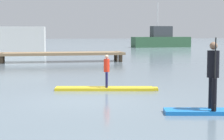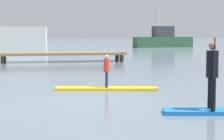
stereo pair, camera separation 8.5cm
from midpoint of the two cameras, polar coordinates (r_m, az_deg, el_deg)
name	(u,v)px [view 1 (the left image)]	position (r m, az deg, el deg)	size (l,w,h in m)	color
ground_plane	(84,100)	(12.73, -3.99, -4.08)	(240.00, 240.00, 0.00)	slate
paddleboard_near	(106,89)	(14.83, -0.94, -2.56)	(3.66, 1.36, 0.10)	gold
paddler_child_solo	(107,69)	(14.76, -0.90, 0.15)	(0.24, 0.40, 1.18)	#19194C
paddleboard_far	(224,112)	(10.93, 14.77, -5.51)	(3.04, 1.20, 0.10)	blue
paddler_adult	(213,71)	(10.72, 13.42, -0.12)	(0.36, 0.52, 1.82)	black
fishing_boat_green_midground	(161,40)	(57.64, 6.68, 4.10)	(8.21, 2.59, 6.12)	#2D5638
floating_dock	(62,54)	(29.16, -6.97, 2.21)	(8.63, 2.08, 0.66)	#846B4C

